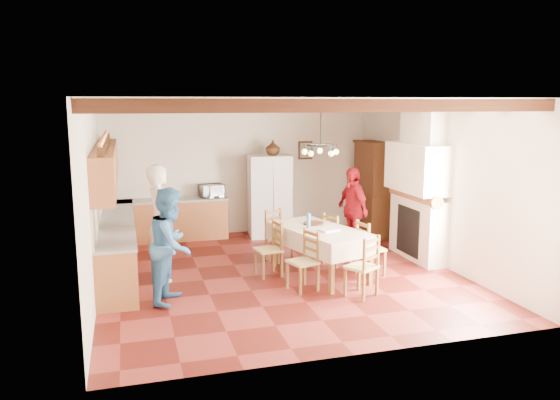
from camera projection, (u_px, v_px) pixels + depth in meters
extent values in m
cube|color=#4B120D|center=(279.00, 274.00, 9.53)|extent=(6.00, 6.50, 0.02)
cube|color=silver|center=(279.00, 99.00, 9.00)|extent=(6.00, 6.50, 0.02)
cube|color=beige|center=(240.00, 167.00, 12.35)|extent=(6.00, 0.02, 3.00)
cube|color=beige|center=(358.00, 232.00, 6.18)|extent=(6.00, 0.02, 3.00)
cube|color=beige|center=(93.00, 197.00, 8.45)|extent=(0.02, 6.50, 3.00)
cube|color=beige|center=(436.00, 182.00, 10.08)|extent=(0.02, 6.50, 3.00)
cube|color=brown|center=(118.00, 246.00, 9.72)|extent=(0.60, 4.30, 0.86)
cube|color=brown|center=(174.00, 220.00, 11.83)|extent=(2.30, 0.60, 0.86)
cube|color=gray|center=(116.00, 221.00, 9.64)|extent=(0.62, 4.30, 0.04)
cube|color=gray|center=(173.00, 200.00, 11.75)|extent=(2.34, 0.62, 0.04)
cube|color=silver|center=(98.00, 204.00, 9.51)|extent=(0.03, 4.30, 0.60)
cube|color=silver|center=(171.00, 183.00, 11.96)|extent=(2.30, 0.03, 0.60)
cube|color=brown|center=(106.00, 167.00, 9.43)|extent=(0.35, 4.20, 0.70)
cube|color=black|center=(305.00, 150.00, 12.68)|extent=(0.34, 0.03, 0.42)
cube|color=silver|center=(270.00, 196.00, 12.10)|extent=(0.97, 0.83, 1.81)
cube|color=silver|center=(319.00, 230.00, 9.29)|extent=(1.49, 2.11, 0.05)
cube|color=brown|center=(332.00, 270.00, 8.45)|extent=(0.09, 0.09, 0.79)
cube|color=brown|center=(370.00, 262.00, 8.87)|extent=(0.09, 0.09, 0.79)
cube|color=brown|center=(273.00, 246.00, 9.85)|extent=(0.09, 0.09, 0.79)
cube|color=brown|center=(309.00, 240.00, 10.27)|extent=(0.09, 0.09, 0.79)
torus|color=black|center=(321.00, 145.00, 9.03)|extent=(0.47, 0.47, 0.03)
imported|color=silver|center=(161.00, 223.00, 9.05)|extent=(0.54, 0.76, 1.96)
imported|color=teal|center=(171.00, 245.00, 8.08)|extent=(0.93, 1.03, 1.73)
imported|color=#A10F19|center=(352.00, 209.00, 10.86)|extent=(0.54, 1.04, 1.70)
imported|color=silver|center=(212.00, 191.00, 11.95)|extent=(0.58, 0.46, 0.28)
imported|color=#351911|center=(273.00, 148.00, 11.93)|extent=(0.33, 0.33, 0.33)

